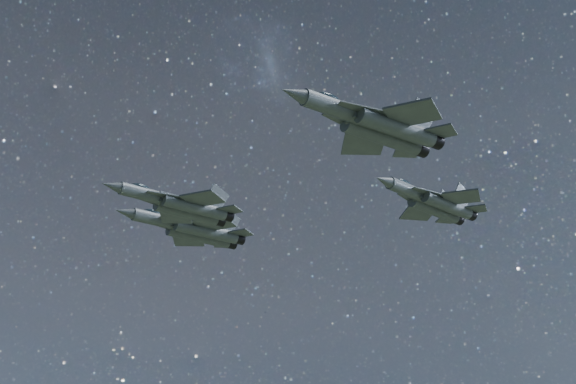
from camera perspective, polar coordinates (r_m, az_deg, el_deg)
jet_lead at (r=85.91m, az=-7.65°, el=-0.93°), size 15.44×10.91×3.91m
jet_left at (r=97.83m, az=-6.81°, el=-2.65°), size 17.22×12.23×4.38m
jet_right at (r=76.55m, az=6.34°, el=4.78°), size 18.66×13.25×4.74m
jet_slot at (r=99.69m, az=10.28°, el=-0.72°), size 17.64×12.20×4.43m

